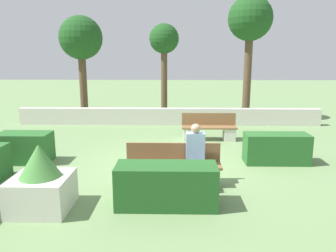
# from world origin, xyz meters

# --- Properties ---
(ground_plane) EXTENTS (60.00, 60.00, 0.00)m
(ground_plane) POSITION_xyz_m (0.00, 0.00, 0.00)
(ground_plane) COLOR #6B8956
(perimeter_wall) EXTENTS (11.76, 0.30, 0.66)m
(perimeter_wall) POSITION_xyz_m (0.00, 4.95, 0.33)
(perimeter_wall) COLOR beige
(perimeter_wall) RESTS_ON ground_plane
(bench_front) EXTENTS (2.00, 0.48, 0.85)m
(bench_front) POSITION_xyz_m (0.21, -1.16, 0.33)
(bench_front) COLOR brown
(bench_front) RESTS_ON ground_plane
(bench_left_side) EXTENTS (1.75, 0.49, 0.85)m
(bench_left_side) POSITION_xyz_m (1.34, 2.59, 0.32)
(bench_left_side) COLOR brown
(bench_left_side) RESTS_ON ground_plane
(person_seated_man) EXTENTS (0.38, 0.64, 1.31)m
(person_seated_man) POSITION_xyz_m (0.66, -1.31, 0.72)
(person_seated_man) COLOR slate
(person_seated_man) RESTS_ON ground_plane
(hedge_block_near_right) EXTENTS (1.80, 0.67, 0.77)m
(hedge_block_near_right) POSITION_xyz_m (0.09, -2.20, 0.39)
(hedge_block_near_right) COLOR #235623
(hedge_block_near_right) RESTS_ON ground_plane
(hedge_block_mid_left) EXTENTS (1.58, 0.61, 0.75)m
(hedge_block_mid_left) POSITION_xyz_m (2.80, 0.29, 0.38)
(hedge_block_mid_left) COLOR #286028
(hedge_block_mid_left) RESTS_ON ground_plane
(hedge_block_mid_right) EXTENTS (1.31, 0.69, 0.76)m
(hedge_block_mid_right) POSITION_xyz_m (-3.58, 0.24, 0.38)
(hedge_block_mid_right) COLOR #286028
(hedge_block_mid_right) RESTS_ON ground_plane
(planter_corner_left) EXTENTS (0.98, 0.98, 1.18)m
(planter_corner_left) POSITION_xyz_m (-2.09, -2.38, 0.50)
(planter_corner_left) COLOR beige
(planter_corner_left) RESTS_ON ground_plane
(tree_leftmost) EXTENTS (1.79, 1.79, 4.30)m
(tree_leftmost) POSITION_xyz_m (-3.67, 6.20, 3.31)
(tree_leftmost) COLOR brown
(tree_leftmost) RESTS_ON ground_plane
(tree_center_left) EXTENTS (1.23, 1.23, 3.99)m
(tree_center_left) POSITION_xyz_m (-0.23, 6.35, 3.18)
(tree_center_left) COLOR brown
(tree_center_left) RESTS_ON ground_plane
(tree_center_right) EXTENTS (1.80, 1.80, 5.05)m
(tree_center_right) POSITION_xyz_m (3.26, 6.19, 4.01)
(tree_center_right) COLOR brown
(tree_center_right) RESTS_ON ground_plane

